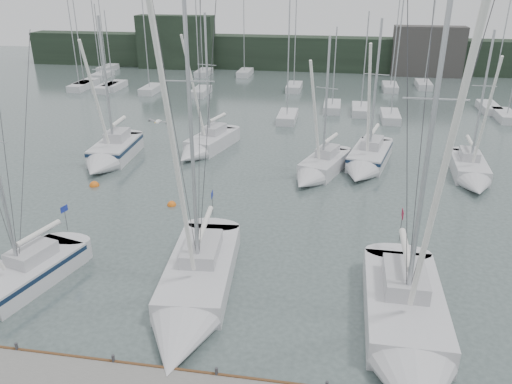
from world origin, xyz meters
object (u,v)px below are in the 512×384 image
buoy_a (172,205)px  sailboat_mid_c (318,170)px  sailboat_near_center (191,299)px  buoy_c (94,186)px  sailboat_mid_e (471,174)px  sailboat_mid_b (203,146)px  sailboat_mid_d (366,162)px  sailboat_near_right (409,338)px  sailboat_near_left (2,289)px  sailboat_mid_a (110,155)px

buoy_a → sailboat_mid_c: bearing=35.7°
sailboat_near_center → buoy_c: bearing=125.8°
sailboat_mid_e → buoy_c: bearing=-165.1°
sailboat_mid_b → buoy_c: sailboat_mid_b is taller
sailboat_mid_d → sailboat_near_right: bearing=-74.3°
sailboat_near_right → buoy_c: size_ratio=24.22×
sailboat_near_left → sailboat_mid_d: sailboat_near_left is taller
sailboat_mid_a → sailboat_mid_d: bearing=2.7°
sailboat_mid_a → buoy_a: sailboat_mid_a is taller
sailboat_near_right → sailboat_near_center: bearing=173.0°
sailboat_mid_b → sailboat_mid_d: 13.44m
sailboat_mid_a → sailboat_mid_d: 20.11m
sailboat_mid_a → sailboat_mid_c: sailboat_mid_a is taller
sailboat_near_center → sailboat_mid_e: bearing=43.8°
sailboat_mid_a → sailboat_mid_e: bearing=-1.3°
sailboat_mid_a → sailboat_mid_c: (16.43, -0.26, -0.11)m
sailboat_near_center → sailboat_near_right: 9.33m
sailboat_near_center → sailboat_mid_c: bearing=69.4°
sailboat_mid_b → sailboat_mid_c: size_ratio=1.11×
sailboat_mid_a → sailboat_mid_e: sailboat_mid_a is taller
sailboat_near_right → sailboat_mid_d: (-0.98, 20.37, -0.02)m
sailboat_mid_c → sailboat_mid_b: bearing=177.4°
sailboat_mid_c → buoy_a: 11.21m
sailboat_near_left → sailboat_mid_a: bearing=113.8°
sailboat_mid_a → buoy_a: 10.02m
sailboat_mid_d → buoy_c: 20.26m
sailboat_near_right → sailboat_mid_c: 18.68m
sailboat_mid_e → sailboat_mid_d: bearing=174.7°
sailboat_near_right → buoy_a: sailboat_near_right is taller
sailboat_mid_b → sailboat_mid_e: sailboat_mid_b is taller
sailboat_near_left → sailboat_near_right: sailboat_near_right is taller
sailboat_near_right → sailboat_mid_e: sailboat_near_right is taller
sailboat_mid_a → sailboat_mid_e: size_ratio=1.07×
sailboat_mid_a → sailboat_mid_e: 27.50m
sailboat_near_right → sailboat_mid_c: bearing=104.5°
sailboat_near_center → sailboat_mid_c: size_ratio=1.57×
sailboat_mid_e → buoy_c: size_ratio=16.29×
sailboat_near_right → sailboat_mid_c: (-4.56, 18.11, -0.07)m
buoy_a → sailboat_near_left: bearing=-111.7°
sailboat_mid_b → buoy_c: (-5.82, -8.23, -0.56)m
sailboat_near_center → buoy_a: 11.29m
sailboat_mid_c → buoy_c: 16.17m
sailboat_near_center → sailboat_mid_e: 23.94m
sailboat_mid_b → buoy_a: size_ratio=20.20×
sailboat_mid_c → buoy_a: bearing=-125.1°
sailboat_near_center → sailboat_mid_d: size_ratio=1.42×
sailboat_mid_e → sailboat_mid_a: bearing=-174.8°
sailboat_mid_c → sailboat_mid_e: sailboat_mid_e is taller
sailboat_near_right → sailboat_mid_b: bearing=123.4°
sailboat_mid_d → buoy_a: size_ratio=20.11×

